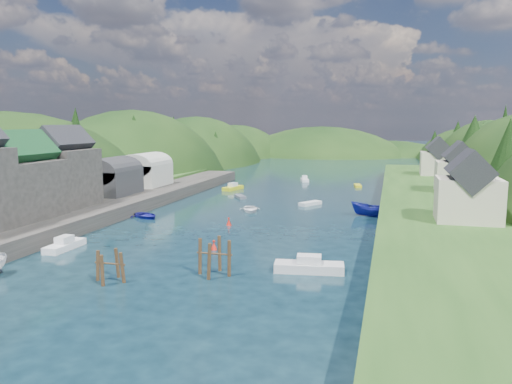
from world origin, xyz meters
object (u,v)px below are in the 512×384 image
(channel_buoy_far, at_px, (229,222))
(piling_cluster_near, at_px, (110,270))
(piling_cluster_far, at_px, (214,260))
(channel_buoy_near, at_px, (214,245))

(channel_buoy_far, bearing_deg, piling_cluster_near, -95.49)
(piling_cluster_near, xyz_separation_m, piling_cluster_far, (8.13, 4.14, 0.32))
(piling_cluster_near, height_order, channel_buoy_far, piling_cluster_near)
(channel_buoy_near, bearing_deg, channel_buoy_far, 101.09)
(piling_cluster_near, relative_size, piling_cluster_far, 0.84)
(piling_cluster_near, xyz_separation_m, channel_buoy_far, (2.45, 25.46, -0.60))
(piling_cluster_near, distance_m, channel_buoy_far, 25.59)
(piling_cluster_far, height_order, channel_buoy_near, piling_cluster_far)
(channel_buoy_near, height_order, channel_buoy_far, same)
(channel_buoy_near, relative_size, channel_buoy_far, 1.00)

